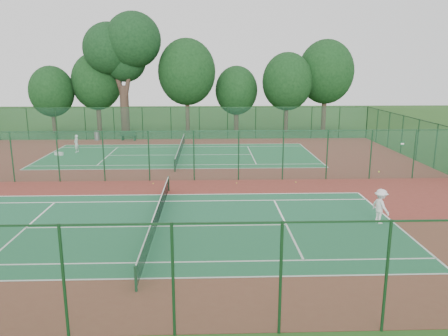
{
  "coord_description": "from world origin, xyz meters",
  "views": [
    {
      "loc": [
        2.6,
        -29.41,
        7.66
      ],
      "look_at": [
        3.5,
        -3.18,
        1.6
      ],
      "focal_mm": 35.0,
      "sensor_mm": 36.0,
      "label": 1
    }
  ],
  "objects_px": {
    "player_far": "(76,144)",
    "big_tree": "(123,48)",
    "kit_bag": "(59,154)",
    "bench": "(128,136)",
    "trash_bin": "(97,136)",
    "player_near": "(381,206)"
  },
  "relations": [
    {
      "from": "trash_bin",
      "to": "kit_bag",
      "type": "bearing_deg",
      "value": -99.41
    },
    {
      "from": "bench",
      "to": "big_tree",
      "type": "relative_size",
      "value": 0.13
    },
    {
      "from": "player_far",
      "to": "trash_bin",
      "type": "relative_size",
      "value": 1.6
    },
    {
      "from": "bench",
      "to": "player_near",
      "type": "bearing_deg",
      "value": -43.73
    },
    {
      "from": "player_near",
      "to": "bench",
      "type": "height_order",
      "value": "player_near"
    },
    {
      "from": "trash_bin",
      "to": "kit_bag",
      "type": "xyz_separation_m",
      "value": [
        -1.36,
        -8.19,
        -0.36
      ]
    },
    {
      "from": "trash_bin",
      "to": "player_near",
      "type": "bearing_deg",
      "value": -52.03
    },
    {
      "from": "player_far",
      "to": "kit_bag",
      "type": "distance_m",
      "value": 1.91
    },
    {
      "from": "player_near",
      "to": "kit_bag",
      "type": "height_order",
      "value": "player_near"
    },
    {
      "from": "kit_bag",
      "to": "big_tree",
      "type": "xyz_separation_m",
      "value": [
        3.54,
        13.77,
        9.69
      ]
    },
    {
      "from": "bench",
      "to": "kit_bag",
      "type": "height_order",
      "value": "bench"
    },
    {
      "from": "kit_bag",
      "to": "player_far",
      "type": "bearing_deg",
      "value": 70.48
    },
    {
      "from": "player_far",
      "to": "big_tree",
      "type": "height_order",
      "value": "big_tree"
    },
    {
      "from": "kit_bag",
      "to": "trash_bin",
      "type": "bearing_deg",
      "value": 103.79
    },
    {
      "from": "player_far",
      "to": "kit_bag",
      "type": "bearing_deg",
      "value": -30.46
    },
    {
      "from": "player_near",
      "to": "kit_bag",
      "type": "bearing_deg",
      "value": 32.12
    },
    {
      "from": "player_far",
      "to": "big_tree",
      "type": "bearing_deg",
      "value": -178.33
    },
    {
      "from": "player_far",
      "to": "big_tree",
      "type": "xyz_separation_m",
      "value": [
        2.33,
        12.46,
        9.01
      ]
    },
    {
      "from": "kit_bag",
      "to": "big_tree",
      "type": "bearing_deg",
      "value": 98.78
    },
    {
      "from": "bench",
      "to": "big_tree",
      "type": "height_order",
      "value": "big_tree"
    },
    {
      "from": "player_near",
      "to": "player_far",
      "type": "bearing_deg",
      "value": 28.54
    },
    {
      "from": "kit_bag",
      "to": "big_tree",
      "type": "relative_size",
      "value": 0.06
    }
  ]
}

